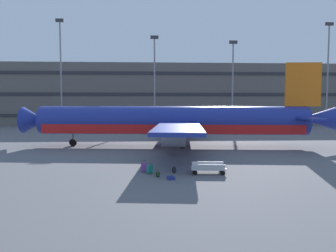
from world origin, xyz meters
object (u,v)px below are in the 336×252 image
at_px(suitcase_small, 171,178).
at_px(baggage_cart, 208,168).
at_px(backpack_large, 158,174).
at_px(backpack_upright, 174,170).
at_px(suitcase_teal, 150,169).
at_px(suitcase_scuffed, 144,167).
at_px(airliner, 175,122).

bearing_deg(suitcase_small, baggage_cart, 29.46).
xyz_separation_m(backpack_large, backpack_upright, (1.28, 1.21, 0.03)).
xyz_separation_m(suitcase_teal, backpack_upright, (1.86, 0.03, -0.11)).
height_order(suitcase_scuffed, baggage_cart, suitcase_scuffed).
relative_size(suitcase_scuffed, suitcase_teal, 1.17).
xyz_separation_m(backpack_large, baggage_cart, (3.89, 0.99, 0.20)).
xyz_separation_m(suitcase_scuffed, baggage_cart, (4.91, -0.77, 0.04)).
height_order(airliner, suitcase_teal, airliner).
xyz_separation_m(backpack_upright, baggage_cart, (2.61, -0.22, 0.18)).
relative_size(airliner, backpack_upright, 67.68).
distance_m(suitcase_teal, baggage_cart, 4.48).
height_order(suitcase_small, backpack_large, backpack_large).
bearing_deg(suitcase_teal, suitcase_scuffed, 126.89).
xyz_separation_m(suitcase_teal, baggage_cart, (4.47, -0.19, 0.07)).
distance_m(backpack_large, backpack_upright, 1.76).
height_order(suitcase_teal, baggage_cart, baggage_cart).
distance_m(airliner, backpack_large, 16.65).
height_order(suitcase_teal, backpack_large, suitcase_teal).
relative_size(airliner, suitcase_teal, 49.66).
distance_m(suitcase_teal, backpack_large, 1.32).
xyz_separation_m(suitcase_scuffed, backpack_large, (1.02, -1.76, -0.16)).
distance_m(airliner, backpack_upright, 15.32).
height_order(backpack_upright, baggage_cart, baggage_cart).
xyz_separation_m(airliner, backpack_upright, (-1.19, -15.01, -2.85)).
bearing_deg(airliner, suitcase_small, -95.26).
height_order(suitcase_small, baggage_cart, baggage_cart).
distance_m(suitcase_scuffed, backpack_upright, 2.37).
distance_m(suitcase_small, backpack_upright, 1.95).
bearing_deg(suitcase_scuffed, backpack_large, -59.80).
distance_m(suitcase_scuffed, suitcase_teal, 0.73).
relative_size(backpack_large, backpack_upright, 0.90).
bearing_deg(backpack_upright, baggage_cart, -4.83).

